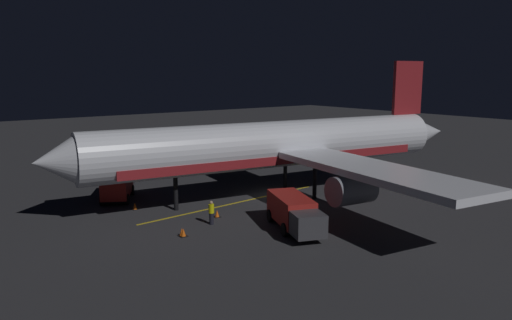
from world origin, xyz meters
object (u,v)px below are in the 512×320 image
at_px(catering_truck, 294,213).
at_px(traffic_cone_far, 182,232).
at_px(traffic_cone_near_left, 217,214).
at_px(ground_crew_worker, 211,212).
at_px(baggage_truck, 118,183).
at_px(traffic_cone_under_wing, 135,206).
at_px(traffic_cone_near_right, 183,233).
at_px(airliner, 280,146).

xyz_separation_m(catering_truck, traffic_cone_far, (3.60, 6.80, -0.96)).
bearing_deg(traffic_cone_near_left, ground_crew_worker, 134.63).
height_order(ground_crew_worker, traffic_cone_far, ground_crew_worker).
distance_m(baggage_truck, traffic_cone_far, 12.27).
relative_size(traffic_cone_under_wing, traffic_cone_far, 1.00).
xyz_separation_m(catering_truck, traffic_cone_under_wing, (11.60, 6.65, -0.96)).
bearing_deg(ground_crew_worker, baggage_truck, 12.29).
bearing_deg(traffic_cone_far, traffic_cone_near_right, -168.52).
xyz_separation_m(traffic_cone_near_right, traffic_cone_far, (0.15, 0.03, 0.00)).
height_order(catering_truck, traffic_cone_near_right, catering_truck).
height_order(airliner, baggage_truck, airliner).
bearing_deg(airliner, baggage_truck, 56.25).
bearing_deg(ground_crew_worker, catering_truck, -139.74).
relative_size(airliner, traffic_cone_under_wing, 72.71).
bearing_deg(traffic_cone_under_wing, traffic_cone_near_right, 179.21).
height_order(airliner, catering_truck, airliner).
distance_m(airliner, ground_crew_worker, 10.54).
distance_m(ground_crew_worker, traffic_cone_far, 3.15).
xyz_separation_m(traffic_cone_near_left, traffic_cone_under_wing, (5.76, 4.08, 0.00)).
relative_size(airliner, traffic_cone_near_left, 72.71).
relative_size(airliner, catering_truck, 5.83).
xyz_separation_m(traffic_cone_near_left, traffic_cone_near_right, (-2.38, 4.20, 0.00)).
bearing_deg(traffic_cone_near_right, traffic_cone_far, 11.48).
bearing_deg(traffic_cone_near_right, airliner, -69.76).
distance_m(traffic_cone_near_right, traffic_cone_far, 0.15).
relative_size(ground_crew_worker, traffic_cone_under_wing, 3.16).
distance_m(traffic_cone_under_wing, traffic_cone_far, 8.00).
bearing_deg(ground_crew_worker, traffic_cone_under_wing, 21.63).
bearing_deg(traffic_cone_far, traffic_cone_under_wing, -1.01).
relative_size(baggage_truck, ground_crew_worker, 3.85).
distance_m(airliner, catering_truck, 10.18).
height_order(airliner, traffic_cone_far, airliner).
height_order(traffic_cone_under_wing, traffic_cone_far, same).
xyz_separation_m(ground_crew_worker, traffic_cone_under_wing, (7.04, 2.79, -0.64)).
bearing_deg(airliner, traffic_cone_far, 109.59).
bearing_deg(traffic_cone_under_wing, ground_crew_worker, -158.37).
xyz_separation_m(baggage_truck, traffic_cone_near_right, (-12.36, 0.45, -1.09)).
distance_m(airliner, traffic_cone_near_left, 9.31).
bearing_deg(baggage_truck, traffic_cone_near_left, -159.44).
bearing_deg(catering_truck, traffic_cone_under_wing, 29.84).
height_order(catering_truck, traffic_cone_under_wing, catering_truck).
distance_m(traffic_cone_near_left, traffic_cone_far, 4.78).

